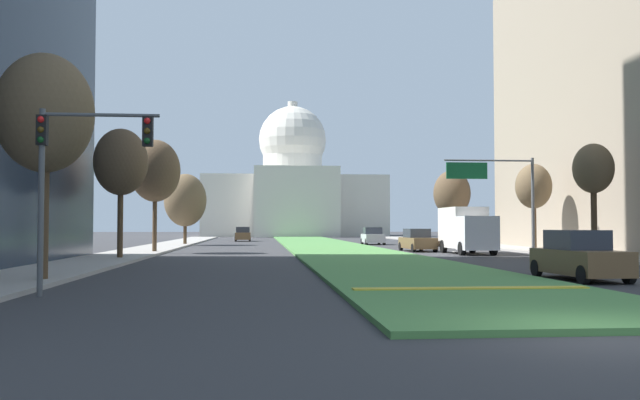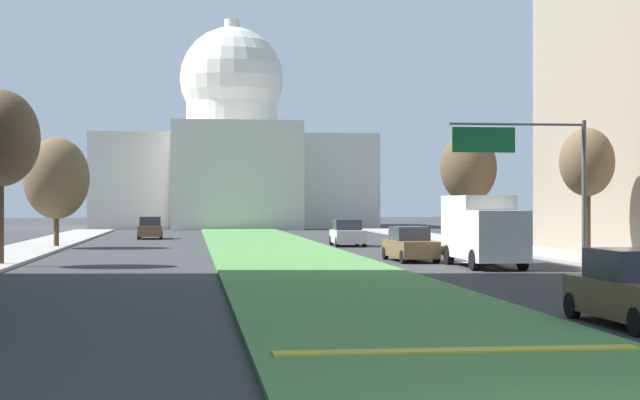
# 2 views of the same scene
# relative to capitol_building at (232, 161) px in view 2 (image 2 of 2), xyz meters

# --- Properties ---
(ground_plane) EXTENTS (260.00, 260.00, 0.00)m
(ground_plane) POSITION_rel_capitol_building_xyz_m (0.00, -54.77, -7.84)
(ground_plane) COLOR #333335
(grass_median) EXTENTS (7.62, 100.04, 0.14)m
(grass_median) POSITION_rel_capitol_building_xyz_m (0.00, -60.33, -7.77)
(grass_median) COLOR #4C8442
(grass_median) RESTS_ON ground_plane
(median_curb_nose) EXTENTS (6.85, 0.50, 0.04)m
(median_curb_nose) POSITION_rel_capitol_building_xyz_m (0.00, -102.96, -7.68)
(median_curb_nose) COLOR gold
(median_curb_nose) RESTS_ON grass_median
(lane_dashes_right) EXTENTS (0.16, 56.83, 0.01)m
(lane_dashes_right) POSITION_rel_capitol_building_xyz_m (8.19, -72.59, -7.83)
(lane_dashes_right) COLOR silver
(lane_dashes_right) RESTS_ON ground_plane
(sidewalk_left) EXTENTS (4.00, 100.04, 0.15)m
(sidewalk_left) POSITION_rel_capitol_building_xyz_m (-14.58, -65.88, -7.76)
(sidewalk_left) COLOR #9E9991
(sidewalk_left) RESTS_ON ground_plane
(sidewalk_right) EXTENTS (4.00, 100.04, 0.15)m
(sidewalk_right) POSITION_rel_capitol_building_xyz_m (14.58, -65.88, -7.76)
(sidewalk_right) COLOR #9E9991
(sidewalk_right) RESTS_ON ground_plane
(capitol_building) EXTENTS (31.62, 27.91, 24.75)m
(capitol_building) POSITION_rel_capitol_building_xyz_m (0.00, 0.00, 0.00)
(capitol_building) COLOR beige
(capitol_building) RESTS_ON ground_plane
(overhead_guide_sign) EXTENTS (6.18, 0.20, 6.50)m
(overhead_guide_sign) POSITION_rel_capitol_building_xyz_m (9.94, -78.36, -3.16)
(overhead_guide_sign) COLOR #515456
(overhead_guide_sign) RESTS_ON ground_plane
(street_tree_left_far) EXTENTS (3.49, 3.49, 7.96)m
(street_tree_left_far) POSITION_rel_capitol_building_xyz_m (-13.35, -74.22, -2.09)
(street_tree_left_far) COLOR #4C3823
(street_tree_left_far) RESTS_ON ground_plane
(street_tree_right_far) EXTENTS (2.63, 2.63, 6.47)m
(street_tree_right_far) POSITION_rel_capitol_building_xyz_m (13.99, -74.44, -3.07)
(street_tree_right_far) COLOR #4C3823
(street_tree_right_far) RESTS_ON ground_plane
(street_tree_left_distant) EXTENTS (4.11, 4.11, 6.98)m
(street_tree_left_distant) POSITION_rel_capitol_building_xyz_m (-13.27, -55.69, -3.44)
(street_tree_left_distant) COLOR #4C3823
(street_tree_left_distant) RESTS_ON ground_plane
(street_tree_right_distant) EXTENTS (3.68, 3.68, 7.45)m
(street_tree_right_distant) POSITION_rel_capitol_building_xyz_m (13.11, -56.57, -2.70)
(street_tree_right_distant) COLOR #4C3823
(street_tree_right_distant) RESTS_ON ground_plane
(sedan_lead_stopped) EXTENTS (1.92, 4.48, 1.79)m
(sedan_lead_stopped) POSITION_rel_capitol_building_xyz_m (5.38, -98.62, -7.00)
(sedan_lead_stopped) COLOR brown
(sedan_lead_stopped) RESTS_ON ground_plane
(sedan_midblock) EXTENTS (2.02, 4.60, 1.70)m
(sedan_midblock) POSITION_rel_capitol_building_xyz_m (5.76, -72.41, -7.04)
(sedan_midblock) COLOR brown
(sedan_midblock) RESTS_ON ground_plane
(sedan_distant) EXTENTS (2.05, 4.14, 1.75)m
(sedan_distant) POSITION_rel_capitol_building_xyz_m (5.38, -54.89, -7.02)
(sedan_distant) COLOR #BCBCC1
(sedan_distant) RESTS_ON ground_plane
(sedan_far_horizon) EXTENTS (1.98, 4.18, 1.76)m
(sedan_far_horizon) POSITION_rel_capitol_building_xyz_m (-8.06, -39.77, -7.02)
(sedan_far_horizon) COLOR brown
(sedan_far_horizon) RESTS_ON ground_plane
(box_truck_delivery) EXTENTS (2.40, 6.40, 3.20)m
(box_truck_delivery) POSITION_rel_capitol_building_xyz_m (8.07, -77.06, -6.16)
(box_truck_delivery) COLOR silver
(box_truck_delivery) RESTS_ON ground_plane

